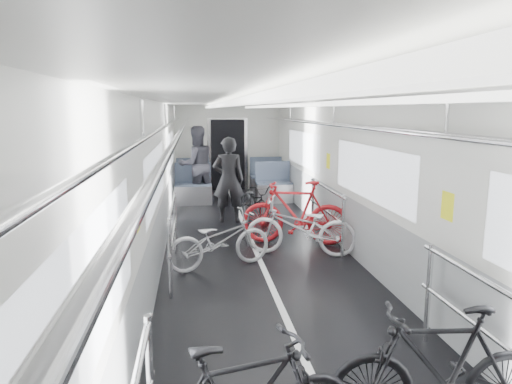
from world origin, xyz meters
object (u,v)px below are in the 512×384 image
at_px(bike_right_near, 440,369).
at_px(bike_aisle, 256,202).
at_px(person_standing, 228,180).
at_px(bike_left_far, 219,240).
at_px(person_seated, 197,165).
at_px(bike_right_mid, 301,227).
at_px(bike_right_far, 295,213).

bearing_deg(bike_right_near, bike_aisle, -169.98).
distance_m(bike_right_near, bike_aisle, 6.33).
xyz_separation_m(bike_aisle, person_standing, (-0.54, 0.10, 0.47)).
distance_m(bike_left_far, person_seated, 4.83).
relative_size(bike_right_near, person_seated, 0.83).
relative_size(bike_right_near, bike_aisle, 1.02).
bearing_deg(bike_right_mid, person_standing, -140.24).
distance_m(bike_aisle, person_standing, 0.72).
xyz_separation_m(bike_right_near, bike_right_mid, (-0.04, 4.06, -0.02)).
relative_size(bike_left_far, bike_right_near, 1.00).
bearing_deg(bike_aisle, person_seated, 106.37).
bearing_deg(bike_right_far, bike_right_near, 16.21).
xyz_separation_m(bike_left_far, bike_aisle, (0.89, 2.66, -0.01)).
distance_m(bike_left_far, bike_right_near, 3.90).
xyz_separation_m(bike_right_mid, bike_right_far, (0.05, 0.61, 0.10)).
bearing_deg(bike_aisle, person_standing, 157.25).
xyz_separation_m(bike_right_mid, person_seated, (-1.58, 4.39, 0.49)).
bearing_deg(bike_left_far, bike_aisle, -36.84).
height_order(bike_right_near, bike_aisle, bike_right_near).
bearing_deg(bike_right_far, person_standing, -133.84).
xyz_separation_m(bike_aisle, person_seated, (-1.17, 2.14, 0.54)).
distance_m(bike_right_far, person_standing, 2.04).
bearing_deg(bike_left_far, person_seated, -14.93).
height_order(bike_aisle, person_seated, person_seated).
relative_size(bike_right_mid, person_standing, 0.99).
relative_size(bike_right_far, person_standing, 1.05).
bearing_deg(person_standing, bike_right_near, 101.19).
bearing_deg(bike_aisle, bike_right_mid, -92.11).
bearing_deg(bike_right_mid, bike_left_far, -55.08).
height_order(bike_left_far, bike_right_near, bike_right_near).
height_order(bike_right_far, person_standing, person_standing).
relative_size(person_standing, person_seated, 0.92).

